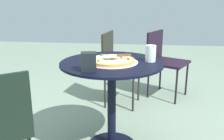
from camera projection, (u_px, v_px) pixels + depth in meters
patio_table at (112, 86)px, 2.02m from camera, size 0.81×0.81×0.75m
pizza_on_tray at (112, 60)px, 1.95m from camera, size 0.41×0.41×0.04m
pizza_server at (118, 56)px, 1.94m from camera, size 0.22×0.11×0.02m
drinking_cup at (151, 53)px, 1.96m from camera, size 0.08×0.08×0.13m
napkin_dispenser at (89, 62)px, 1.71m from camera, size 0.12×0.10×0.13m
patio_chair_near at (116, 64)px, 2.92m from camera, size 0.45×0.45×0.86m
patio_chair_far at (164, 58)px, 3.18m from camera, size 0.58×0.58×0.83m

